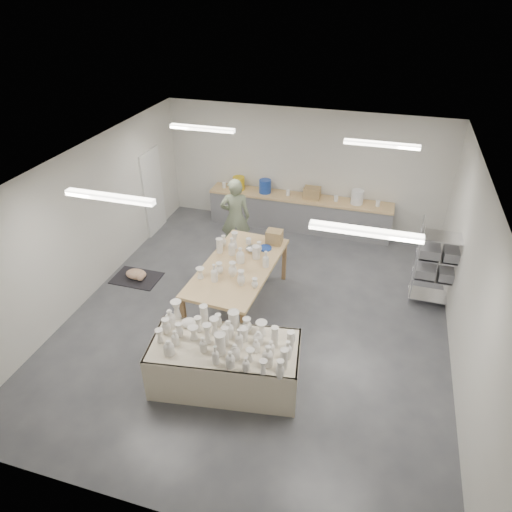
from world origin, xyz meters
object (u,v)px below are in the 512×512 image
(red_stool, at_px, (240,236))
(drying_table, at_px, (225,362))
(work_table, at_px, (241,263))
(potter, at_px, (235,217))

(red_stool, bearing_deg, drying_table, -74.80)
(drying_table, height_order, red_stool, drying_table)
(drying_table, xyz_separation_m, work_table, (-0.41, 2.05, 0.49))
(drying_table, bearing_deg, potter, 97.93)
(work_table, bearing_deg, drying_table, -75.22)
(work_table, distance_m, red_stool, 2.31)
(potter, distance_m, red_stool, 0.70)
(drying_table, bearing_deg, red_stool, 96.93)
(drying_table, xyz_separation_m, potter, (-1.13, 3.88, 0.47))
(work_table, xyz_separation_m, red_stool, (-0.72, 2.10, -0.66))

